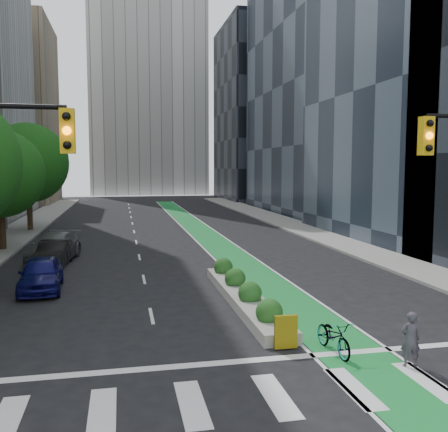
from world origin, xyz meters
name	(u,v)px	position (x,y,z in m)	size (l,w,h in m)	color
ground	(264,378)	(0.00, 0.00, 0.00)	(160.00, 160.00, 0.00)	black
sidewalk_left	(1,243)	(-11.80, 25.00, 0.07)	(3.60, 90.00, 0.15)	gray
sidewalk_right	(319,234)	(11.80, 25.00, 0.07)	(3.60, 90.00, 0.15)	gray
bike_lane_paint	(199,230)	(3.00, 30.00, 0.01)	(2.20, 70.00, 0.01)	#178133
building_tan_far	(3,113)	(-20.00, 66.00, 13.00)	(14.00, 16.00, 26.00)	tan
building_glass_far	(330,34)	(21.00, 45.00, 21.00)	(14.00, 24.00, 42.00)	#19212D
building_dark_end	(266,114)	(20.00, 68.00, 14.00)	(14.00, 18.00, 28.00)	black
building_distant	(146,14)	(2.00, 90.00, 35.00)	(22.00, 16.00, 70.00)	silver
tree_midfar	(0,174)	(-11.00, 22.00, 4.95)	(5.60, 5.60, 7.76)	black
tree_far	(28,163)	(-11.00, 32.00, 5.69)	(6.60, 6.60, 9.00)	black
median_planter	(243,294)	(1.20, 7.04, 0.37)	(1.20, 10.26, 1.10)	gray
bicycle	(334,336)	(2.49, 1.29, 0.51)	(0.67, 1.93, 1.01)	gray
cyclist	(410,339)	(4.09, -0.07, 0.77)	(0.56, 0.37, 1.53)	#3E3843
parked_car_left_near	(41,274)	(-7.00, 10.76, 0.74)	(1.74, 4.32, 1.47)	#0D0E53
parked_car_left_mid	(54,253)	(-7.16, 16.37, 0.69)	(1.46, 4.20, 1.38)	black
parked_car_left_far	(54,248)	(-7.31, 17.73, 0.79)	(2.21, 5.44, 1.58)	#515356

